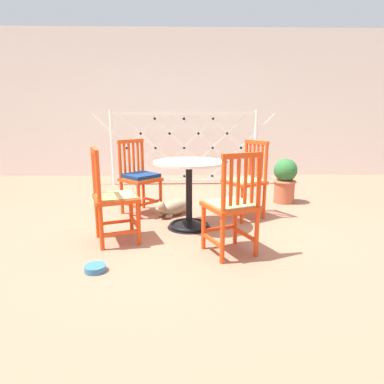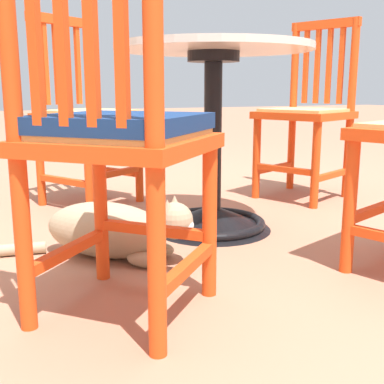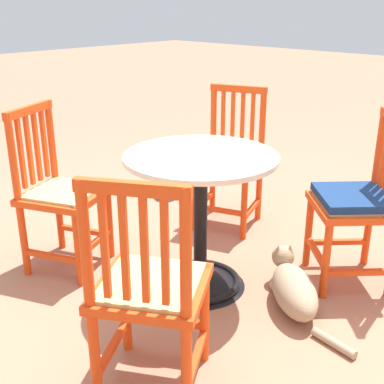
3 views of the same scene
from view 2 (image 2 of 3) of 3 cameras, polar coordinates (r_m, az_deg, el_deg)
The scene contains 6 objects.
ground_plane at distance 2.10m, azimuth 5.70°, elevation -3.66°, with size 24.00×24.00×0.00m, color #A36B51.
cafe_table at distance 1.95m, azimuth 2.42°, elevation 3.74°, with size 0.76×0.76×0.73m.
orange_chair_by_planter at distance 2.62m, azimuth 13.30°, elevation 8.81°, with size 0.53×0.53×0.91m.
orange_chair_at_corner at distance 2.47m, azimuth -12.48°, elevation 8.67°, with size 0.55×0.55×0.91m.
orange_chair_near_fence at distance 1.18m, azimuth -8.80°, elevation 6.14°, with size 0.57×0.57×0.91m.
tabby_cat at distance 1.67m, azimuth -8.90°, elevation -4.53°, with size 0.46×0.65×0.23m.
Camera 2 is at (-1.76, 1.00, 0.56)m, focal length 45.66 mm.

